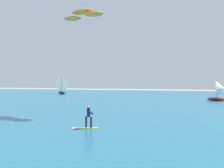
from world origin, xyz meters
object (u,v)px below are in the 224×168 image
kite (83,15)px  sailboat_anchored_offshore (220,91)px  kitesurfer (86,120)px  sailboat_leading (61,85)px

kite → sailboat_anchored_offshore: bearing=61.9°
kitesurfer → sailboat_leading: size_ratio=0.41×
kite → sailboat_leading: (-24.56, 40.30, -7.54)m
kitesurfer → kite: (-2.95, 6.03, 9.20)m
sailboat_anchored_offshore → sailboat_leading: size_ratio=0.78×
kitesurfer → kite: 11.39m
sailboat_leading → kite: bearing=-58.6°
kitesurfer → kite: kite is taller
kitesurfer → sailboat_leading: (-27.51, 46.33, 1.66)m
kite → kitesurfer: bearing=-63.9°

